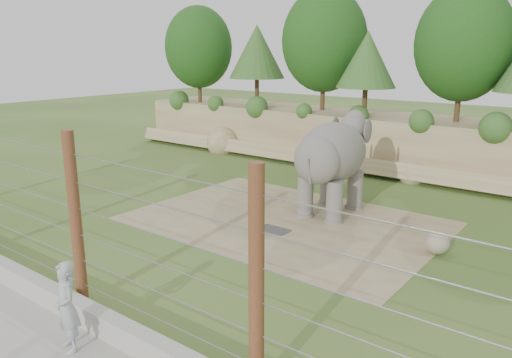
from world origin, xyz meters
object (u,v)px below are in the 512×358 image
Objects in this scene: stone_ball at (438,243)px; barrier_fence at (76,221)px; elephant at (332,167)px; zookeeper at (67,307)px.

barrier_fence reaches higher than stone_ball.
elephant is 10.47m from zookeeper.
stone_ball is at bearing -23.14° from elephant.
stone_ball is 9.66m from barrier_fence.
elephant reaches higher than stone_ball.
zookeeper is (-4.10, -8.98, 0.56)m from stone_ball.
zookeeper is (0.15, -10.44, -0.77)m from elephant.
stone_ball is at bearing 54.69° from barrier_fence.
stone_ball is 0.37× the size of zookeeper.
zookeeper is (1.40, -1.22, -1.09)m from barrier_fence.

